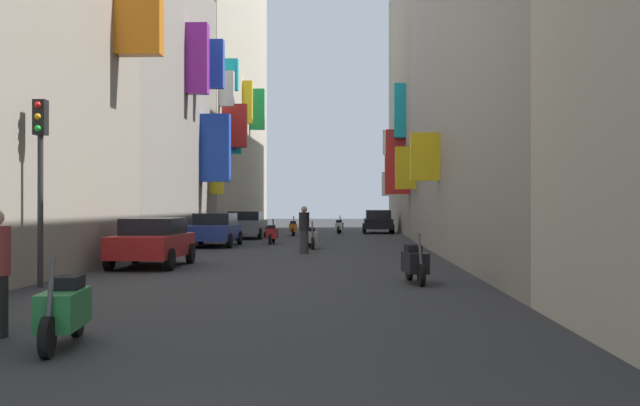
# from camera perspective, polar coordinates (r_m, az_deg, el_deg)

# --- Properties ---
(ground_plane) EXTENTS (140.00, 140.00, 0.00)m
(ground_plane) POSITION_cam_1_polar(r_m,az_deg,el_deg) (33.02, -1.06, -3.22)
(ground_plane) COLOR #2D2D30
(building_left_mid_a) EXTENTS (7.34, 14.34, 12.14)m
(building_left_mid_a) POSITION_cam_1_polar(r_m,az_deg,el_deg) (33.95, -14.81, 7.14)
(building_left_mid_a) COLOR gray
(building_left_mid_a) RESTS_ON ground
(building_left_mid_c) EXTENTS (7.32, 3.52, 13.99)m
(building_left_mid_c) POSITION_cam_1_polar(r_m,az_deg,el_deg) (42.71, -11.16, 6.86)
(building_left_mid_c) COLOR #BCB29E
(building_left_mid_c) RESTS_ON ground
(building_left_far) EXTENTS (7.00, 19.95, 20.65)m
(building_left_far) POSITION_cam_1_polar(r_m,az_deg,el_deg) (54.55, -8.30, 8.85)
(building_left_far) COLOR #BCB29E
(building_left_far) RESTS_ON ground
(building_right_mid_a) EXTENTS (7.00, 26.45, 13.14)m
(building_right_mid_a) POSITION_cam_1_polar(r_m,az_deg,el_deg) (27.52, 15.22, 9.91)
(building_right_mid_a) COLOR gray
(building_right_mid_a) RESTS_ON ground
(building_right_mid_b) EXTENTS (7.30, 23.29, 18.26)m
(building_right_mid_b) POSITION_cam_1_polar(r_m,az_deg,el_deg) (52.14, 9.06, 7.94)
(building_right_mid_b) COLOR gray
(building_right_mid_b) RESTS_ON ground
(parked_car_blue) EXTENTS (1.91, 4.32, 1.41)m
(parked_car_blue) POSITION_cam_1_polar(r_m,az_deg,el_deg) (33.31, -7.78, -1.90)
(parked_car_blue) COLOR navy
(parked_car_blue) RESTS_ON ground
(parked_car_red) EXTENTS (1.83, 3.93, 1.38)m
(parked_car_red) POSITION_cam_1_polar(r_m,az_deg,el_deg) (22.46, -12.29, -2.75)
(parked_car_red) COLOR #B21E1E
(parked_car_red) RESTS_ON ground
(parked_car_grey) EXTENTS (2.03, 4.34, 1.44)m
(parked_car_grey) POSITION_cam_1_polar(r_m,az_deg,el_deg) (41.22, -5.51, -1.56)
(parked_car_grey) COLOR slate
(parked_car_grey) RESTS_ON ground
(parked_car_black) EXTENTS (1.92, 4.42, 1.47)m
(parked_car_black) POSITION_cam_1_polar(r_m,az_deg,el_deg) (49.09, 4.31, -1.34)
(parked_car_black) COLOR black
(parked_car_black) RESTS_ON ground
(scooter_red) EXTENTS (0.46, 1.87, 1.13)m
(scooter_red) POSITION_cam_1_polar(r_m,az_deg,el_deg) (35.24, -3.58, -2.28)
(scooter_red) COLOR red
(scooter_red) RESTS_ON ground
(scooter_silver) EXTENTS (0.61, 1.86, 1.13)m
(scooter_silver) POSITION_cam_1_polar(r_m,az_deg,el_deg) (31.26, -0.68, -2.54)
(scooter_silver) COLOR #ADADB2
(scooter_silver) RESTS_ON ground
(scooter_green) EXTENTS (0.59, 1.96, 1.13)m
(scooter_green) POSITION_cam_1_polar(r_m,az_deg,el_deg) (10.06, -18.43, -7.45)
(scooter_green) COLOR #287F3D
(scooter_green) RESTS_ON ground
(scooter_white) EXTENTS (0.53, 1.84, 1.13)m
(scooter_white) POSITION_cam_1_polar(r_m,az_deg,el_deg) (48.22, 1.44, -1.72)
(scooter_white) COLOR silver
(scooter_white) RESTS_ON ground
(scooter_black) EXTENTS (0.57, 1.86, 1.13)m
(scooter_black) POSITION_cam_1_polar(r_m,az_deg,el_deg) (17.41, 7.03, -4.39)
(scooter_black) COLOR black
(scooter_black) RESTS_ON ground
(scooter_orange) EXTENTS (0.47, 1.96, 1.13)m
(scooter_orange) POSITION_cam_1_polar(r_m,az_deg,el_deg) (44.79, -1.99, -1.84)
(scooter_orange) COLOR orange
(scooter_orange) RESTS_ON ground
(pedestrian_near_left) EXTENTS (0.49, 0.49, 1.73)m
(pedestrian_near_left) POSITION_cam_1_polar(r_m,az_deg,el_deg) (27.84, -1.18, -2.00)
(pedestrian_near_left) COLOR #363636
(pedestrian_near_left) RESTS_ON ground
(traffic_light_far_corner) EXTENTS (0.26, 0.34, 3.98)m
(traffic_light_far_corner) POSITION_cam_1_polar(r_m,az_deg,el_deg) (17.38, -19.99, 3.09)
(traffic_light_far_corner) COLOR #2D2D2D
(traffic_light_far_corner) RESTS_ON ground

